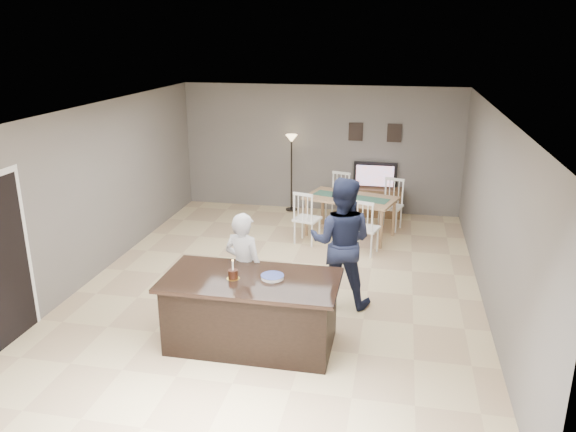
% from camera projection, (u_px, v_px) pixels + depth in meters
% --- Properties ---
extents(floor, '(8.00, 8.00, 0.00)m').
position_uv_depth(floor, '(282.00, 284.00, 8.76)').
color(floor, beige).
rests_on(floor, ground).
extents(room_shell, '(8.00, 8.00, 8.00)m').
position_uv_depth(room_shell, '(281.00, 180.00, 8.23)').
color(room_shell, slate).
rests_on(room_shell, floor).
extents(kitchen_island, '(2.15, 1.10, 0.90)m').
position_uv_depth(kitchen_island, '(251.00, 311.00, 6.94)').
color(kitchen_island, black).
rests_on(kitchen_island, floor).
extents(tv_console, '(1.20, 0.40, 0.60)m').
position_uv_depth(tv_console, '(374.00, 202.00, 11.95)').
color(tv_console, brown).
rests_on(tv_console, floor).
extents(television, '(0.91, 0.12, 0.53)m').
position_uv_depth(television, '(375.00, 175.00, 11.84)').
color(television, black).
rests_on(television, tv_console).
extents(tv_screen_glow, '(0.78, 0.00, 0.78)m').
position_uv_depth(tv_screen_glow, '(375.00, 176.00, 11.76)').
color(tv_screen_glow, '#F1571A').
rests_on(tv_screen_glow, tv_console).
extents(picture_frames, '(1.10, 0.02, 0.38)m').
position_uv_depth(picture_frames, '(375.00, 132.00, 11.70)').
color(picture_frames, black).
rests_on(picture_frames, room_shell).
extents(doorway, '(0.00, 2.10, 2.65)m').
position_uv_depth(doorway, '(1.00, 248.00, 6.78)').
color(doorway, black).
rests_on(doorway, floor).
extents(woman, '(0.65, 0.52, 1.54)m').
position_uv_depth(woman, '(244.00, 269.00, 7.40)').
color(woman, '#BBBBBF').
rests_on(woman, floor).
extents(man, '(0.94, 0.75, 1.87)m').
position_uv_depth(man, '(341.00, 242.00, 7.87)').
color(man, '#191F38').
rests_on(man, floor).
extents(birthday_cake, '(0.16, 0.16, 0.25)m').
position_uv_depth(birthday_cake, '(233.00, 274.00, 6.77)').
color(birthday_cake, gold).
rests_on(birthday_cake, kitchen_island).
extents(plate_stack, '(0.28, 0.28, 0.04)m').
position_uv_depth(plate_stack, '(272.00, 277.00, 6.79)').
color(plate_stack, white).
rests_on(plate_stack, kitchen_island).
extents(dining_table, '(2.01, 2.21, 1.01)m').
position_uv_depth(dining_table, '(351.00, 204.00, 10.64)').
color(dining_table, tan).
rests_on(dining_table, floor).
extents(floor_lamp, '(0.25, 0.25, 1.67)m').
position_uv_depth(floor_lamp, '(291.00, 152.00, 11.99)').
color(floor_lamp, black).
rests_on(floor_lamp, floor).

